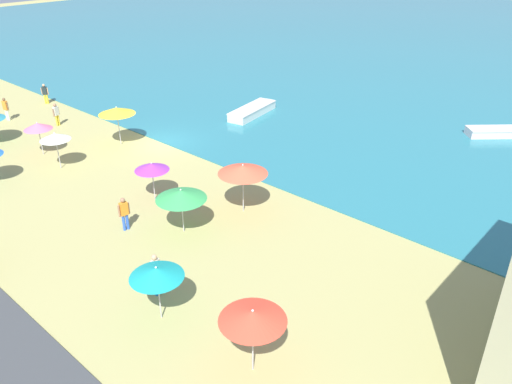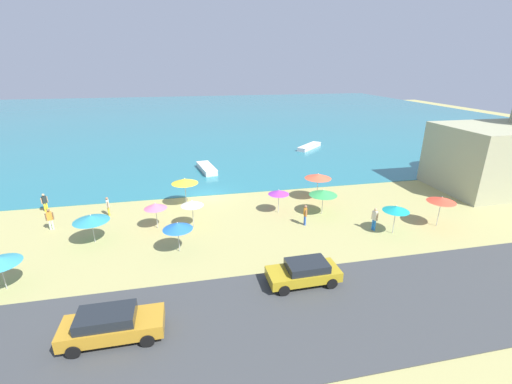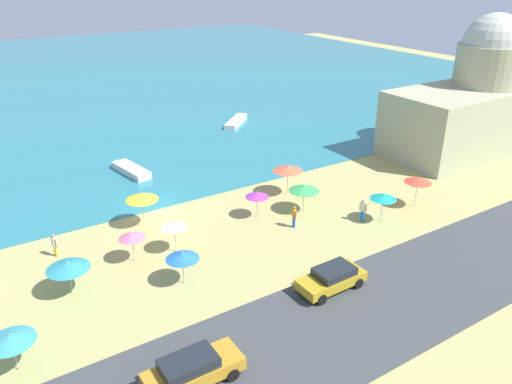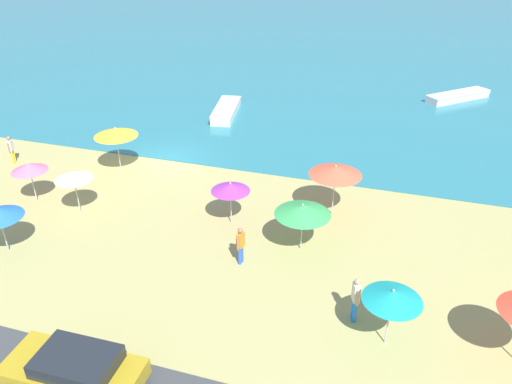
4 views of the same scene
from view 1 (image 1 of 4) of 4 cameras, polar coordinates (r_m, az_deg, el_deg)
ground_plane at (r=33.95m, az=-10.61°, el=5.51°), size 160.00×160.00×0.00m
sea at (r=79.16m, az=23.52°, el=16.44°), size 150.00×110.00×0.05m
beach_umbrella_0 at (r=33.57m, az=-15.64°, el=8.93°), size 2.36×2.36×2.61m
beach_umbrella_1 at (r=26.02m, az=-11.83°, el=2.82°), size 1.78×1.78×2.11m
beach_umbrella_2 at (r=15.50m, az=-0.38°, el=-13.98°), size 2.13×2.13×2.49m
beach_umbrella_4 at (r=22.83m, az=-8.57°, el=-0.30°), size 2.36×2.36×2.24m
beach_umbrella_7 at (r=31.21m, az=-22.00°, el=5.89°), size 1.76×1.76×2.27m
beach_umbrella_8 at (r=17.87m, az=-11.31°, el=-9.02°), size 1.94×1.94×2.29m
beach_umbrella_9 at (r=24.11m, az=-1.52°, el=2.58°), size 2.46×2.46×2.60m
beach_umbrella_10 at (r=33.76m, az=-23.69°, el=6.90°), size 1.72×1.72×2.15m
bather_0 at (r=23.99m, az=-14.83°, el=-2.23°), size 0.27×0.57×1.69m
bather_1 at (r=38.97m, az=-21.86°, el=8.34°), size 0.31×0.55×1.65m
bather_2 at (r=44.58m, az=-22.97°, el=10.41°), size 0.44×0.42×1.64m
bather_3 at (r=19.58m, az=-11.38°, el=-8.97°), size 0.34×0.54×1.83m
bather_4 at (r=41.62m, az=-26.70°, el=8.59°), size 0.55×0.32×1.72m
skiff_nearshore at (r=38.54m, az=-0.38°, el=9.28°), size 2.26×5.28×0.64m
skiff_offshore at (r=38.48m, az=26.86°, el=6.16°), size 4.95×4.75×0.57m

